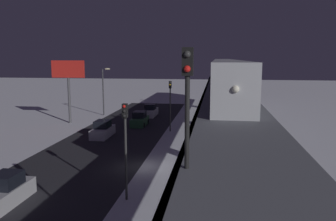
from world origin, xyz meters
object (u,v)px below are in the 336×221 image
sedan_white (150,111)px  traffic_light_far (186,85)px  subway_train (225,72)px  traffic_light_mid (170,99)px  sedan_white_2 (103,130)px  traffic_light_near (125,138)px  sedan_green (140,120)px  sedan_silver_2 (7,191)px  commercial_billboard (68,75)px  rail_signal (187,87)px

sedan_white → traffic_light_far: 11.86m
subway_train → traffic_light_mid: bearing=40.0°
sedan_white_2 → traffic_light_near: traffic_light_near is taller
sedan_green → sedan_white_2: bearing=-110.9°
subway_train → traffic_light_near: subway_train is taller
sedan_white → sedan_silver_2: (2.80, 33.70, 0.00)m
sedan_green → traffic_light_near: bearing=-79.1°
traffic_light_mid → commercial_billboard: 15.66m
sedan_green → traffic_light_far: bearing=75.4°
subway_train → sedan_silver_2: 32.61m
sedan_white → sedan_silver_2: 33.82m
traffic_light_far → commercial_billboard: size_ratio=0.72×
subway_train → traffic_light_near: bearing=75.8°
rail_signal → traffic_light_near: size_ratio=0.62×
rail_signal → sedan_white: (9.49, -41.83, -7.53)m
rail_signal → sedan_silver_2: 16.55m
subway_train → traffic_light_far: (6.82, -15.50, -3.18)m
traffic_light_mid → rail_signal: bearing=98.8°
traffic_light_mid → sedan_white_2: bearing=28.7°
traffic_light_mid → commercial_billboard: commercial_billboard is taller
subway_train → traffic_light_far: subway_train is taller
subway_train → commercial_billboard: 21.95m
traffic_light_near → sedan_white: bearing=-81.7°
traffic_light_mid → commercial_billboard: size_ratio=0.72×
subway_train → sedan_white: size_ratio=11.95×
sedan_green → traffic_light_near: (-4.70, 24.44, 3.41)m
commercial_billboard → sedan_green: bearing=177.8°
sedan_silver_2 → traffic_light_near: 8.38m
sedan_white_2 → traffic_light_far: 26.65m
sedan_silver_2 → rail_signal: bearing=146.5°
traffic_light_far → traffic_light_near: bearing=90.0°
traffic_light_mid → subway_train: bearing=-140.0°
sedan_white_2 → sedan_green: bearing=-110.9°
sedan_white → traffic_light_far: bearing=65.6°
commercial_billboard → subway_train: bearing=-174.4°
sedan_white → traffic_light_near: bearing=-81.7°
traffic_light_near → commercial_billboard: 29.14m
subway_train → sedan_green: size_ratio=12.79×
traffic_light_mid → traffic_light_far: bearing=-90.0°
subway_train → rail_signal: bearing=86.8°
sedan_white_2 → commercial_billboard: (7.51, -7.71, 6.03)m
sedan_white → rail_signal: bearing=-77.2°
sedan_white → traffic_light_near: size_ratio=0.73×
sedan_silver_2 → traffic_light_mid: size_ratio=0.64×
rail_signal → sedan_silver_2: rail_signal is taller
sedan_silver_2 → traffic_light_near: size_ratio=0.64×
traffic_light_far → sedan_silver_2: bearing=80.3°
traffic_light_mid → sedan_white: bearing=-66.6°
sedan_green → sedan_silver_2: 26.17m
sedan_white_2 → traffic_light_far: bearing=-106.5°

